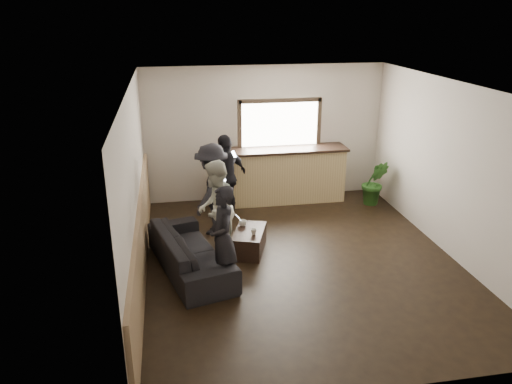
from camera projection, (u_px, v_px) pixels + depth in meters
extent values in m
cube|color=black|center=(299.00, 260.00, 8.12)|extent=(5.00, 6.00, 0.01)
cube|color=silver|center=(305.00, 87.00, 7.14)|extent=(5.00, 6.00, 0.01)
cube|color=beige|center=(265.00, 133.00, 10.40)|extent=(5.00, 0.01, 2.80)
cube|color=beige|center=(382.00, 277.00, 4.86)|extent=(5.00, 0.01, 2.80)
cube|color=beige|center=(135.00, 189.00, 7.22)|extent=(0.01, 6.00, 2.80)
cube|color=beige|center=(452.00, 170.00, 8.04)|extent=(0.01, 6.00, 2.80)
cube|color=#9C7C58|center=(142.00, 242.00, 7.52)|extent=(0.06, 5.90, 1.10)
cube|color=tan|center=(281.00, 176.00, 10.45)|extent=(2.60, 0.60, 1.10)
cube|color=black|center=(282.00, 150.00, 10.25)|extent=(2.70, 0.68, 0.05)
cube|color=white|center=(279.00, 124.00, 10.34)|extent=(1.60, 0.06, 0.90)
cube|color=#3F3326|center=(280.00, 100.00, 10.15)|extent=(1.72, 0.08, 0.08)
cube|color=#3F3326|center=(240.00, 126.00, 10.18)|extent=(0.08, 0.08, 1.06)
cube|color=#3F3326|center=(319.00, 123.00, 10.45)|extent=(0.08, 0.08, 1.06)
imported|color=black|center=(191.00, 252.00, 7.73)|extent=(1.35, 2.28, 0.62)
cube|color=black|center=(249.00, 241.00, 8.37)|extent=(0.72, 0.95, 0.38)
imported|color=silver|center=(243.00, 223.00, 8.47)|extent=(0.16, 0.16, 0.10)
imported|color=silver|center=(254.00, 232.00, 8.15)|extent=(0.10, 0.10, 0.09)
imported|color=#2D6623|center=(375.00, 183.00, 10.28)|extent=(0.61, 0.54, 0.96)
imported|color=black|center=(223.00, 238.00, 7.10)|extent=(0.43, 0.60, 1.56)
cube|color=black|center=(238.00, 217.00, 7.05)|extent=(0.10, 0.08, 0.12)
cube|color=silver|center=(238.00, 217.00, 7.04)|extent=(0.08, 0.07, 0.11)
imported|color=beige|center=(216.00, 209.00, 8.04)|extent=(0.79, 0.92, 1.62)
cube|color=black|center=(229.00, 194.00, 7.93)|extent=(0.11, 0.09, 0.12)
cube|color=silver|center=(229.00, 194.00, 7.92)|extent=(0.09, 0.08, 0.11)
imported|color=black|center=(212.00, 189.00, 8.86)|extent=(1.05, 1.24, 1.66)
cube|color=black|center=(223.00, 178.00, 8.72)|extent=(0.11, 0.11, 0.12)
cube|color=silver|center=(223.00, 178.00, 8.71)|extent=(0.10, 0.09, 0.11)
imported|color=black|center=(226.00, 177.00, 9.52)|extent=(1.02, 0.90, 1.66)
cube|color=black|center=(234.00, 154.00, 9.21)|extent=(0.11, 0.12, 0.12)
cube|color=silver|center=(234.00, 154.00, 9.20)|extent=(0.10, 0.10, 0.11)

